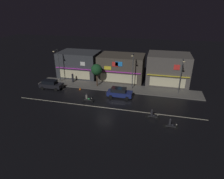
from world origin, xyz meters
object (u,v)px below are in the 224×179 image
object	(u,v)px
streetlamp_mid	(133,68)
parked_car_near_kerb	(119,92)
pedestrian_on_sidewalk	(73,78)
motorcycle_following	(170,125)
streetlamp_west	(58,63)
traffic_cone	(80,88)
parked_car_trailing	(51,84)
motorcycle_opposite_lane	(87,99)
streetlamp_east	(181,73)
motorcycle_lead	(152,115)

from	to	relation	value
streetlamp_mid	parked_car_near_kerb	bearing A→B (deg)	-112.89
pedestrian_on_sidewalk	motorcycle_following	size ratio (longest dim) A/B	1.01
parked_car_near_kerb	streetlamp_west	bearing A→B (deg)	163.45
traffic_cone	parked_car_trailing	bearing A→B (deg)	-172.18
streetlamp_west	motorcycle_opposite_lane	xyz separation A→B (m)	(8.70, -7.14, -3.48)
pedestrian_on_sidewalk	parked_car_near_kerb	bearing A→B (deg)	34.20
motorcycle_following	pedestrian_on_sidewalk	bearing A→B (deg)	-31.59
streetlamp_east	motorcycle_following	world-z (taller)	streetlamp_east
motorcycle_lead	traffic_cone	world-z (taller)	motorcycle_lead
pedestrian_on_sidewalk	motorcycle_opposite_lane	size ratio (longest dim) A/B	1.01
parked_car_trailing	motorcycle_opposite_lane	size ratio (longest dim) A/B	2.26
streetlamp_mid	streetlamp_east	bearing A→B (deg)	-0.26
motorcycle_lead	motorcycle_following	size ratio (longest dim) A/B	1.00
parked_car_near_kerb	parked_car_trailing	world-z (taller)	same
motorcycle_opposite_lane	pedestrian_on_sidewalk	bearing A→B (deg)	120.72
streetlamp_mid	traffic_cone	xyz separation A→B (m)	(-9.52, -2.47, -3.89)
streetlamp_east	motorcycle_lead	size ratio (longest dim) A/B	3.34
streetlamp_west	motorcycle_lead	size ratio (longest dim) A/B	3.52
traffic_cone	streetlamp_west	bearing A→B (deg)	154.31
streetlamp_mid	motorcycle_opposite_lane	world-z (taller)	streetlamp_mid
parked_car_near_kerb	traffic_cone	bearing A→B (deg)	170.46
parked_car_trailing	traffic_cone	size ratio (longest dim) A/B	7.82
streetlamp_west	streetlamp_mid	size ratio (longest dim) A/B	0.99
streetlamp_mid	motorcycle_following	bearing A→B (deg)	-59.72
streetlamp_west	parked_car_near_kerb	distance (m)	14.41
parked_car_near_kerb	parked_car_trailing	bearing A→B (deg)	177.63
motorcycle_lead	traffic_cone	size ratio (longest dim) A/B	3.45
parked_car_trailing	motorcycle_opposite_lane	distance (m)	9.52
pedestrian_on_sidewalk	motorcycle_following	xyz separation A→B (m)	(19.05, -12.12, -0.39)
parked_car_near_kerb	motorcycle_following	distance (m)	11.29
pedestrian_on_sidewalk	motorcycle_opposite_lane	xyz separation A→B (m)	(6.01, -7.59, -0.39)
streetlamp_east	pedestrian_on_sidewalk	world-z (taller)	streetlamp_east
pedestrian_on_sidewalk	motorcycle_following	world-z (taller)	pedestrian_on_sidewalk
streetlamp_west	parked_car_trailing	world-z (taller)	streetlamp_west
motorcycle_opposite_lane	traffic_cone	bearing A→B (deg)	117.64
motorcycle_opposite_lane	parked_car_trailing	bearing A→B (deg)	149.48
streetlamp_west	traffic_cone	world-z (taller)	streetlamp_west
pedestrian_on_sidewalk	traffic_cone	bearing A→B (deg)	9.04
parked_car_near_kerb	motorcycle_following	world-z (taller)	parked_car_near_kerb
parked_car_trailing	motorcycle_following	distance (m)	23.31
streetlamp_mid	motorcycle_lead	size ratio (longest dim) A/B	3.57
streetlamp_west	parked_car_near_kerb	xyz separation A→B (m)	(13.46, -4.00, -3.25)
streetlamp_mid	parked_car_trailing	size ratio (longest dim) A/B	1.58
motorcycle_lead	parked_car_trailing	bearing A→B (deg)	-11.27
streetlamp_mid	pedestrian_on_sidewalk	world-z (taller)	streetlamp_mid
pedestrian_on_sidewalk	motorcycle_following	bearing A→B (deg)	24.23
streetlamp_mid	traffic_cone	distance (m)	10.57
streetlamp_west	motorcycle_following	world-z (taller)	streetlamp_west
streetlamp_west	pedestrian_on_sidewalk	distance (m)	4.13
parked_car_near_kerb	motorcycle_lead	bearing A→B (deg)	-44.61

